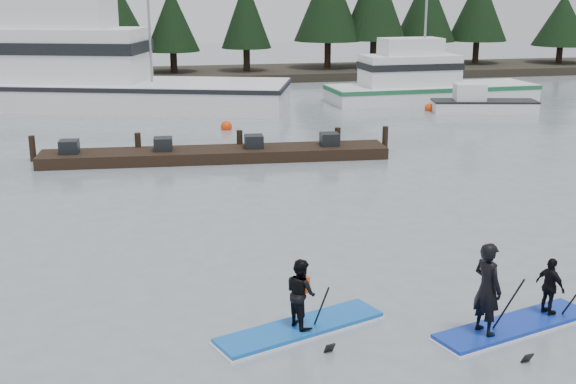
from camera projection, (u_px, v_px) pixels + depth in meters
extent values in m
plane|color=slate|center=(353.00, 326.00, 14.22)|extent=(160.00, 160.00, 0.00)
cube|color=#2D281E|center=(185.00, 75.00, 53.65)|extent=(70.00, 8.00, 0.60)
cube|color=white|center=(108.00, 105.00, 40.71)|extent=(20.84, 11.60, 2.68)
cube|color=white|center=(63.00, 55.00, 40.20)|extent=(9.85, 6.65, 2.90)
cylinder|color=gray|center=(83.00, 4.00, 39.32)|extent=(0.14, 0.14, 8.39)
cube|color=white|center=(431.00, 99.00, 43.14)|extent=(12.51, 3.94, 1.77)
cube|color=white|center=(410.00, 70.00, 42.31)|extent=(5.66, 2.73, 1.77)
cylinder|color=gray|center=(425.00, 34.00, 41.96)|extent=(0.14, 0.14, 5.90)
cube|color=white|center=(484.00, 106.00, 39.06)|extent=(5.74, 2.84, 0.64)
cube|color=black|center=(216.00, 154.00, 28.04)|extent=(13.45, 2.74, 0.45)
sphere|color=red|center=(429.00, 111.00, 39.64)|extent=(0.51, 0.51, 0.51)
sphere|color=red|center=(226.00, 130.00, 34.25)|extent=(0.54, 0.54, 0.54)
cube|color=blue|center=(301.00, 328.00, 13.97)|extent=(3.51, 1.95, 0.13)
imported|color=black|center=(301.00, 293.00, 13.77)|extent=(0.71, 0.80, 1.36)
cube|color=#FF5415|center=(301.00, 285.00, 13.72)|extent=(0.35, 0.29, 0.32)
cylinder|color=black|center=(318.00, 316.00, 13.84)|extent=(0.22, 0.89, 1.53)
cube|color=#112FA3|center=(514.00, 326.00, 14.07)|extent=(3.58, 1.77, 0.12)
imported|color=black|center=(487.00, 288.00, 13.44)|extent=(0.60, 0.75, 1.79)
cylinder|color=black|center=(504.00, 311.00, 13.49)|extent=(0.18, 0.98, 1.68)
imported|color=black|center=(550.00, 286.00, 14.31)|extent=(0.47, 0.74, 1.18)
cylinder|color=black|center=(565.00, 309.00, 14.37)|extent=(0.16, 0.86, 1.46)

